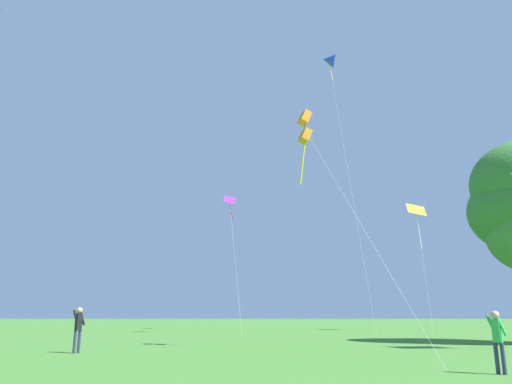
{
  "coord_description": "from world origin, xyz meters",
  "views": [
    {
      "loc": [
        1.55,
        -4.9,
        1.51
      ],
      "look_at": [
        2.05,
        28.56,
        9.96
      ],
      "focal_mm": 34.2,
      "sensor_mm": 36.0,
      "label": 1
    }
  ],
  "objects_px": {
    "kite_purple_streamer": "(230,207)",
    "person_near_tree": "(78,325)",
    "kite_yellow_diamond": "(417,219)",
    "person_foreground_watcher": "(497,336)",
    "kite_orange_box": "(305,129)",
    "kite_blue_delta": "(329,60)"
  },
  "relations": [
    {
      "from": "kite_purple_streamer",
      "to": "person_near_tree",
      "type": "relative_size",
      "value": 6.61
    },
    {
      "from": "kite_yellow_diamond",
      "to": "person_near_tree",
      "type": "distance_m",
      "value": 38.26
    },
    {
      "from": "kite_yellow_diamond",
      "to": "person_foreground_watcher",
      "type": "bearing_deg",
      "value": -106.76
    },
    {
      "from": "kite_orange_box",
      "to": "kite_yellow_diamond",
      "type": "bearing_deg",
      "value": 60.7
    },
    {
      "from": "kite_purple_streamer",
      "to": "kite_blue_delta",
      "type": "distance_m",
      "value": 20.44
    },
    {
      "from": "kite_blue_delta",
      "to": "kite_yellow_diamond",
      "type": "bearing_deg",
      "value": 11.02
    },
    {
      "from": "kite_blue_delta",
      "to": "kite_yellow_diamond",
      "type": "xyz_separation_m",
      "value": [
        8.74,
        1.7,
        -17.0
      ]
    },
    {
      "from": "kite_purple_streamer",
      "to": "kite_blue_delta",
      "type": "xyz_separation_m",
      "value": [
        10.17,
        4.57,
        17.13
      ]
    },
    {
      "from": "kite_purple_streamer",
      "to": "kite_orange_box",
      "type": "height_order",
      "value": "kite_purple_streamer"
    },
    {
      "from": "kite_blue_delta",
      "to": "kite_orange_box",
      "type": "bearing_deg",
      "value": -103.37
    },
    {
      "from": "kite_orange_box",
      "to": "person_foreground_watcher",
      "type": "relative_size",
      "value": 7.17
    },
    {
      "from": "kite_orange_box",
      "to": "kite_blue_delta",
      "type": "distance_m",
      "value": 30.23
    },
    {
      "from": "kite_blue_delta",
      "to": "person_near_tree",
      "type": "bearing_deg",
      "value": -120.73
    },
    {
      "from": "kite_purple_streamer",
      "to": "person_foreground_watcher",
      "type": "height_order",
      "value": "kite_purple_streamer"
    },
    {
      "from": "kite_purple_streamer",
      "to": "person_foreground_watcher",
      "type": "bearing_deg",
      "value": -74.17
    },
    {
      "from": "kite_orange_box",
      "to": "person_near_tree",
      "type": "xyz_separation_m",
      "value": [
        -9.83,
        -2.11,
        -9.52
      ]
    },
    {
      "from": "kite_blue_delta",
      "to": "person_near_tree",
      "type": "xyz_separation_m",
      "value": [
        -15.55,
        -26.15,
        -26.92
      ]
    },
    {
      "from": "kite_orange_box",
      "to": "person_near_tree",
      "type": "height_order",
      "value": "kite_orange_box"
    },
    {
      "from": "person_foreground_watcher",
      "to": "person_near_tree",
      "type": "bearing_deg",
      "value": 151.09
    },
    {
      "from": "kite_purple_streamer",
      "to": "kite_yellow_diamond",
      "type": "relative_size",
      "value": 0.94
    },
    {
      "from": "kite_blue_delta",
      "to": "kite_yellow_diamond",
      "type": "height_order",
      "value": "kite_blue_delta"
    },
    {
      "from": "kite_blue_delta",
      "to": "person_foreground_watcher",
      "type": "height_order",
      "value": "kite_blue_delta"
    }
  ]
}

